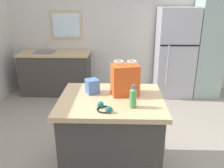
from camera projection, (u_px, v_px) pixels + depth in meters
ground at (122, 159)px, 2.98m from camera, size 6.27×6.27×0.00m
back_wall at (120, 31)px, 4.99m from camera, size 4.86×0.13×2.51m
kitchen_island at (111, 135)px, 2.65m from camera, size 1.11×0.91×0.93m
refrigerator at (175, 53)px, 4.72m from camera, size 0.73×0.68×1.77m
tall_cabinet at (208, 45)px, 4.64m from camera, size 0.53×0.60×2.12m
sink_counter at (56, 72)px, 4.95m from camera, size 1.43×0.66×1.07m
shopping_bag at (125, 80)px, 2.53m from camera, size 0.32×0.26×0.38m
small_box at (92, 86)px, 2.60m from camera, size 0.18×0.18×0.16m
bottle at (133, 97)px, 2.24m from camera, size 0.07×0.07×0.23m
ear_defenders at (104, 108)px, 2.22m from camera, size 0.21×0.21×0.06m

